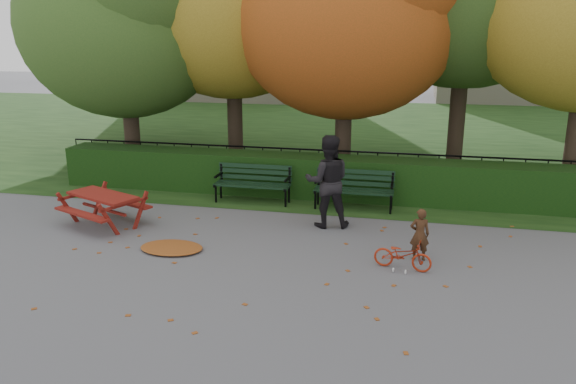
% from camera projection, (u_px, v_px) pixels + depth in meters
% --- Properties ---
extents(ground, '(90.00, 90.00, 0.00)m').
position_uv_depth(ground, '(266.00, 266.00, 9.71)').
color(ground, slate).
rests_on(ground, ground).
extents(grass_strip, '(90.00, 90.00, 0.00)m').
position_uv_depth(grass_strip, '(355.00, 133.00, 22.85)').
color(grass_strip, black).
rests_on(grass_strip, ground).
extents(hedge, '(13.00, 0.90, 1.00)m').
position_uv_depth(hedge, '(313.00, 176.00, 13.80)').
color(hedge, black).
rests_on(hedge, ground).
extents(iron_fence, '(14.00, 0.04, 1.02)m').
position_uv_depth(iron_fence, '(319.00, 168.00, 14.54)').
color(iron_fence, black).
rests_on(iron_fence, ground).
extents(tree_a, '(5.88, 5.60, 7.48)m').
position_uv_depth(tree_a, '(129.00, 9.00, 14.82)').
color(tree_a, '#312519').
rests_on(tree_a, ground).
extents(bench_left, '(1.80, 0.57, 0.88)m').
position_uv_depth(bench_left, '(253.00, 180.00, 13.32)').
color(bench_left, black).
rests_on(bench_left, ground).
extents(bench_right, '(1.80, 0.57, 0.88)m').
position_uv_depth(bench_right, '(354.00, 186.00, 12.81)').
color(bench_right, black).
rests_on(bench_right, ground).
extents(picnic_table, '(1.95, 1.79, 0.77)m').
position_uv_depth(picnic_table, '(103.00, 201.00, 11.64)').
color(picnic_table, maroon).
rests_on(picnic_table, ground).
extents(leaf_pile, '(1.24, 0.89, 0.08)m').
position_uv_depth(leaf_pile, '(172.00, 248.00, 10.44)').
color(leaf_pile, maroon).
rests_on(leaf_pile, ground).
extents(leaf_scatter, '(9.00, 5.70, 0.01)m').
position_uv_depth(leaf_scatter, '(271.00, 259.00, 9.99)').
color(leaf_scatter, maroon).
rests_on(leaf_scatter, ground).
extents(child, '(0.38, 0.28, 0.95)m').
position_uv_depth(child, '(420.00, 234.00, 9.86)').
color(child, '#402514').
rests_on(child, ground).
extents(adult, '(1.07, 0.92, 1.93)m').
position_uv_depth(adult, '(328.00, 181.00, 11.49)').
color(adult, black).
rests_on(adult, ground).
extents(bicycle, '(1.03, 0.52, 0.52)m').
position_uv_depth(bicycle, '(403.00, 255.00, 9.52)').
color(bicycle, '#A6270F').
rests_on(bicycle, ground).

